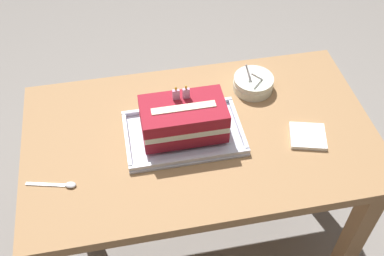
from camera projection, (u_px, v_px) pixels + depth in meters
name	position (u px, v px, depth m)	size (l,w,h in m)	color
ground_plane	(198.00, 241.00, 1.96)	(8.00, 8.00, 0.00)	gray
dining_table	(200.00, 155.00, 1.54)	(1.11, 0.65, 0.68)	#9E754C
foil_tray	(184.00, 134.00, 1.45)	(0.36, 0.24, 0.02)	silver
birthday_cake	(183.00, 118.00, 1.40)	(0.25, 0.15, 0.16)	maroon
bowl_stack	(253.00, 83.00, 1.58)	(0.14, 0.14, 0.10)	silver
serving_spoon_near_tray	(63.00, 185.00, 1.32)	(0.15, 0.05, 0.01)	silver
napkin_pile	(308.00, 136.00, 1.44)	(0.13, 0.13, 0.01)	white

